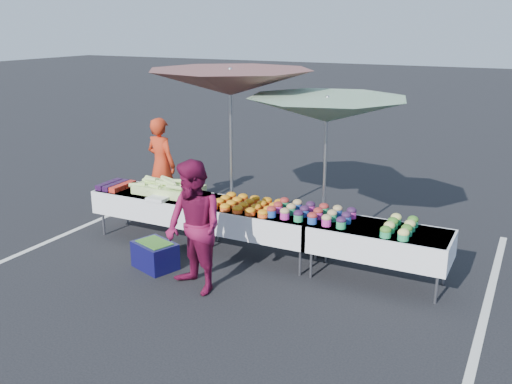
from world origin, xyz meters
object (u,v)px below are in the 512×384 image
at_px(customer, 194,228).
at_px(umbrella_left, 230,84).
at_px(vendor, 161,165).
at_px(umbrella_right, 327,111).
at_px(table_left, 155,203).
at_px(table_center, 256,220).
at_px(table_right, 379,240).
at_px(storage_bin, 155,255).

bearing_deg(customer, umbrella_left, 130.16).
distance_m(vendor, umbrella_left, 2.33).
distance_m(umbrella_left, umbrella_right, 1.68).
relative_size(table_left, umbrella_right, 0.71).
bearing_deg(vendor, umbrella_right, -179.56).
bearing_deg(table_left, table_center, 0.00).
bearing_deg(customer, table_center, 104.25).
bearing_deg(umbrella_right, table_left, -166.59).
relative_size(table_right, customer, 1.09).
bearing_deg(table_right, table_center, 180.00).
relative_size(table_center, umbrella_left, 0.61).
height_order(table_right, vendor, vendor).
height_order(table_left, vendor, vendor).
xyz_separation_m(table_right, umbrella_right, (-1.00, 0.62, 1.54)).
bearing_deg(umbrella_right, table_right, -31.79).
relative_size(table_left, umbrella_left, 0.61).
distance_m(umbrella_right, storage_bin, 3.14).
height_order(table_center, customer, customer).
bearing_deg(umbrella_right, customer, -117.62).
bearing_deg(umbrella_right, umbrella_left, 173.76).
bearing_deg(umbrella_right, storage_bin, -139.75).
bearing_deg(vendor, storage_bin, 133.86).
relative_size(table_center, storage_bin, 2.67).
bearing_deg(customer, vendor, 155.96).
xyz_separation_m(table_center, umbrella_right, (0.80, 0.62, 1.54)).
bearing_deg(table_right, storage_bin, -161.27).
bearing_deg(storage_bin, umbrella_right, 59.56).
bearing_deg(table_center, vendor, 154.40).
bearing_deg(umbrella_left, customer, -73.16).
xyz_separation_m(table_center, umbrella_left, (-0.85, 0.80, 1.83)).
distance_m(table_left, umbrella_right, 3.09).
relative_size(vendor, umbrella_left, 0.56).
distance_m(table_left, vendor, 1.44).
distance_m(table_right, umbrella_right, 1.94).
relative_size(table_center, customer, 1.09).
relative_size(table_center, vendor, 1.09).
bearing_deg(vendor, umbrella_left, 176.76).
bearing_deg(vendor, customer, 143.17).
bearing_deg(storage_bin, umbrella_left, 101.56).
distance_m(umbrella_left, storage_bin, 2.85).
height_order(customer, storage_bin, customer).
height_order(table_center, vendor, vendor).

